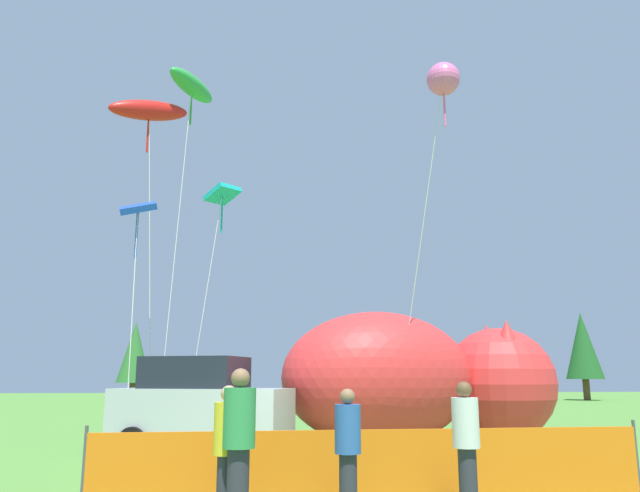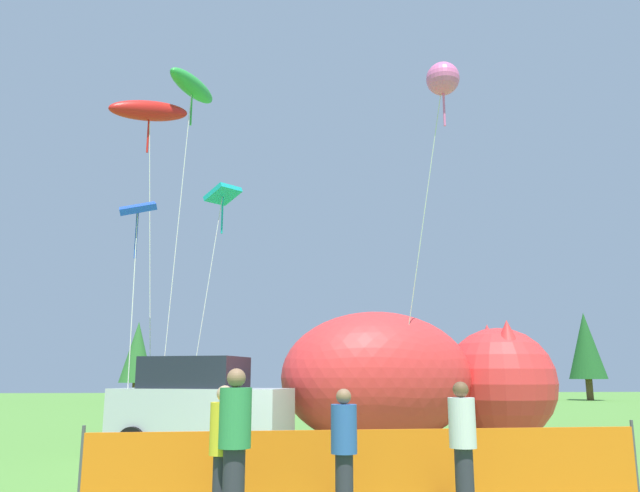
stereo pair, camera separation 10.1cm
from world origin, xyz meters
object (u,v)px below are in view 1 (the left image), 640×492
spectator_in_green_shirt (227,446)px  kite_blue_box (138,212)px  folding_chair (519,453)px  spectator_in_yellow_shirt (466,439)px  kite_pink_octopus (443,81)px  parked_car (200,406)px  spectator_in_blue_shirt (348,445)px  spectator_in_black_shirt (239,437)px  kite_green_fish (192,87)px  inflatable_cat (416,383)px  kite_teal_diamond (222,198)px  kite_red_lizard (149,111)px

spectator_in_green_shirt → kite_blue_box: (-2.83, 7.31, 4.97)m
folding_chair → spectator_in_yellow_shirt: (-1.53, -1.99, 0.42)m
kite_pink_octopus → parked_car: bearing=174.8°
spectator_in_blue_shirt → spectator_in_black_shirt: 1.49m
spectator_in_yellow_shirt → spectator_in_blue_shirt: size_ratio=1.06×
kite_blue_box → kite_green_fish: bearing=72.4°
inflatable_cat → kite_teal_diamond: bearing=142.6°
kite_blue_box → kite_red_lizard: 4.04m
spectator_in_green_shirt → kite_red_lizard: (-3.08, 9.20, 8.54)m
folding_chair → kite_blue_box: (-7.59, 4.98, 5.37)m
folding_chair → parked_car: bearing=-101.3°
spectator_in_yellow_shirt → spectator_in_green_shirt: (-3.23, -0.34, -0.02)m
kite_green_fish → kite_blue_box: bearing=-107.6°
inflatable_cat → kite_teal_diamond: kite_teal_diamond is taller
spectator_in_yellow_shirt → kite_green_fish: (-5.21, 9.66, 9.72)m
spectator_in_black_shirt → kite_red_lizard: size_ratio=0.18×
kite_blue_box → kite_teal_diamond: 4.47m
spectator_in_blue_shirt → spectator_in_black_shirt: bearing=-164.3°
spectator_in_black_shirt → kite_teal_diamond: bearing=95.9°
spectator_in_green_shirt → spectator_in_blue_shirt: bearing=7.3°
parked_car → kite_green_fish: size_ratio=0.40×
spectator_in_green_shirt → spectator_in_blue_shirt: (1.58, 0.20, -0.03)m
spectator_in_blue_shirt → spectator_in_black_shirt: (-1.42, -0.40, 0.14)m
folding_chair → spectator_in_green_shirt: bearing=-37.8°
parked_car → kite_red_lizard: (-2.06, 2.43, 8.35)m
spectator_in_blue_shirt → kite_green_fish: kite_green_fish is taller
spectator_in_black_shirt → kite_teal_diamond: (-1.17, 11.30, 6.36)m
spectator_in_blue_shirt → kite_red_lizard: 13.26m
inflatable_cat → kite_red_lizard: (-7.59, 0.72, 7.83)m
spectator_in_blue_shirt → kite_pink_octopus: kite_pink_octopus is taller
kite_pink_octopus → kite_red_lizard: (-8.01, 2.97, 0.16)m
inflatable_cat → kite_teal_diamond: size_ratio=1.03×
kite_green_fish → kite_pink_octopus: bearing=-28.6°
folding_chair → spectator_in_green_shirt: (-4.76, -2.33, 0.40)m
folding_chair → kite_red_lizard: size_ratio=0.09×
spectator_in_green_shirt → inflatable_cat: bearing=62.0°
spectator_in_blue_shirt → kite_red_lizard: bearing=117.4°
parked_car → spectator_in_yellow_shirt: bearing=-37.7°
parked_car → kite_green_fish: kite_green_fish is taller
spectator_in_green_shirt → kite_green_fish: bearing=101.2°
parked_car → kite_green_fish: 10.14m
spectator_in_blue_shirt → kite_blue_box: bearing=121.8°
folding_chair → kite_pink_octopus: size_ratio=0.09×
kite_red_lizard → spectator_in_green_shirt: bearing=-71.5°
kite_pink_octopus → kite_green_fish: 7.99m
spectator_in_black_shirt → kite_green_fish: size_ratio=0.17×
spectator_in_black_shirt → kite_pink_octopus: bearing=53.3°
spectator_in_green_shirt → kite_red_lizard: size_ratio=0.16×
kite_green_fish → spectator_in_green_shirt: bearing=-78.8°
spectator_in_yellow_shirt → spectator_in_blue_shirt: (-1.66, -0.13, -0.05)m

